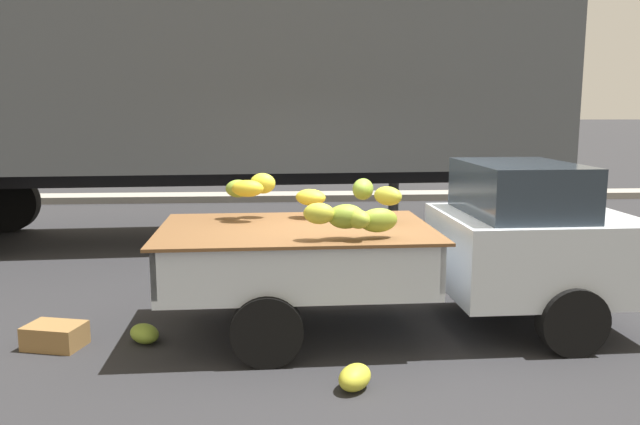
{
  "coord_description": "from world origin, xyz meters",
  "views": [
    {
      "loc": [
        -0.92,
        -6.33,
        2.25
      ],
      "look_at": [
        -0.49,
        0.26,
        1.15
      ],
      "focal_mm": 35.81,
      "sensor_mm": 36.0,
      "label": 1
    }
  ],
  "objects_px": {
    "fallen_banana_bunch_near_tailgate": "(144,334)",
    "fallen_banana_bunch_by_wheel": "(355,377)",
    "produce_crate": "(55,336)",
    "semi_trailer": "(196,89)",
    "pickup_truck": "(480,244)"
  },
  "relations": [
    {
      "from": "semi_trailer",
      "to": "fallen_banana_bunch_by_wheel",
      "type": "xyz_separation_m",
      "value": [
        1.94,
        -6.03,
        -2.44
      ]
    },
    {
      "from": "pickup_truck",
      "to": "fallen_banana_bunch_near_tailgate",
      "type": "relative_size",
      "value": 13.04
    },
    {
      "from": "semi_trailer",
      "to": "pickup_truck",
      "type": "bearing_deg",
      "value": -57.09
    },
    {
      "from": "semi_trailer",
      "to": "fallen_banana_bunch_by_wheel",
      "type": "relative_size",
      "value": 34.49
    },
    {
      "from": "semi_trailer",
      "to": "fallen_banana_bunch_near_tailgate",
      "type": "relative_size",
      "value": 33.31
    },
    {
      "from": "semi_trailer",
      "to": "produce_crate",
      "type": "bearing_deg",
      "value": -102.15
    },
    {
      "from": "fallen_banana_bunch_near_tailgate",
      "to": "fallen_banana_bunch_by_wheel",
      "type": "distance_m",
      "value": 2.23
    },
    {
      "from": "semi_trailer",
      "to": "produce_crate",
      "type": "relative_size",
      "value": 23.3
    },
    {
      "from": "fallen_banana_bunch_by_wheel",
      "to": "pickup_truck",
      "type": "bearing_deg",
      "value": 44.01
    },
    {
      "from": "pickup_truck",
      "to": "semi_trailer",
      "type": "distance_m",
      "value": 5.97
    },
    {
      "from": "semi_trailer",
      "to": "fallen_banana_bunch_near_tailgate",
      "type": "xyz_separation_m",
      "value": [
        0.03,
        -4.86,
        -2.45
      ]
    },
    {
      "from": "semi_trailer",
      "to": "produce_crate",
      "type": "height_order",
      "value": "semi_trailer"
    },
    {
      "from": "fallen_banana_bunch_by_wheel",
      "to": "produce_crate",
      "type": "relative_size",
      "value": 0.68
    },
    {
      "from": "produce_crate",
      "to": "semi_trailer",
      "type": "bearing_deg",
      "value": 80.96
    },
    {
      "from": "fallen_banana_bunch_near_tailgate",
      "to": "produce_crate",
      "type": "distance_m",
      "value": 0.82
    }
  ]
}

